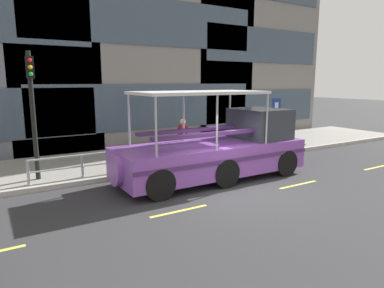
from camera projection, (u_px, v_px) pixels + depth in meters
name	position (u px, v px, depth m)	size (l,w,h in m)	color
ground_plane	(230.00, 189.00, 11.47)	(120.00, 120.00, 0.00)	#333335
sidewalk	(157.00, 156.00, 16.16)	(32.00, 4.80, 0.18)	gray
curb_edge	(184.00, 167.00, 14.07)	(32.00, 0.18, 0.18)	#B2ADA3
lane_centreline	(246.00, 196.00, 10.77)	(25.80, 0.12, 0.01)	#DBD64C
curb_guardrail	(188.00, 149.00, 14.46)	(12.48, 0.09, 0.85)	#9EA0A8
traffic_light_pole	(32.00, 104.00, 11.54)	(0.24, 0.46, 4.40)	black
parking_sign	(276.00, 114.00, 17.55)	(0.60, 0.12, 2.55)	#4C4F54
duck_tour_boat	(223.00, 149.00, 12.84)	(8.92, 2.56, 3.24)	purple
pedestrian_near_bow	(245.00, 129.00, 17.24)	(0.29, 0.48, 1.73)	#1E2338
pedestrian_mid_left	(183.00, 135.00, 15.17)	(0.51, 0.24, 1.77)	#1E2338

